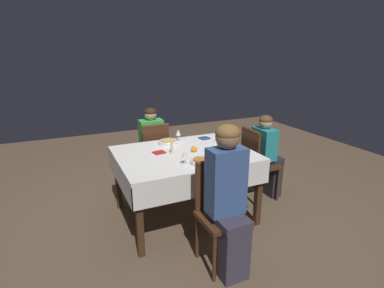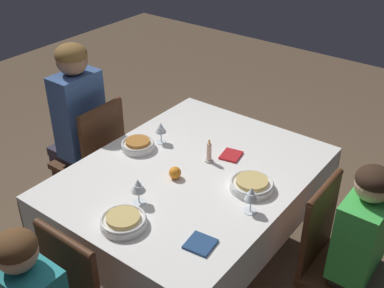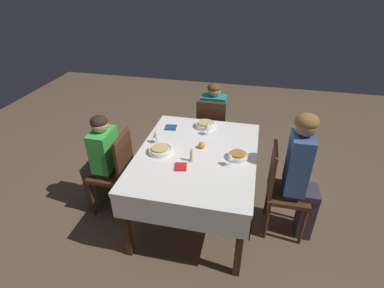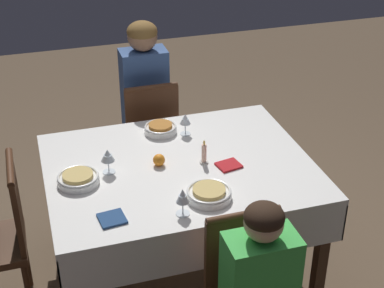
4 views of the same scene
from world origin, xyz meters
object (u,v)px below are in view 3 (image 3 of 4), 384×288
(dining_table, at_px, (197,161))
(candle_centerpiece, at_px, (191,156))
(chair_east, at_px, (212,128))
(wine_glass_east, at_px, (208,126))
(chair_south, at_px, (282,187))
(wine_glass_south, at_px, (230,157))
(orange_fruit, at_px, (202,145))
(napkin_red_folded, at_px, (181,167))
(bowl_east, at_px, (205,124))
(napkin_spare_side, at_px, (171,127))
(person_child_green, at_px, (101,160))
(bowl_north, at_px, (160,150))
(chair_north, at_px, (116,169))
(bowl_south, at_px, (238,155))
(person_child_teal, at_px, (214,118))
(person_adult_denim, at_px, (302,171))
(wine_glass_north, at_px, (156,134))

(dining_table, relative_size, candle_centerpiece, 10.14)
(chair_east, bearing_deg, wine_glass_east, 94.32)
(chair_south, relative_size, wine_glass_south, 7.04)
(orange_fruit, xyz_separation_m, napkin_red_folded, (-0.35, 0.12, -0.03))
(candle_centerpiece, bearing_deg, bowl_east, 0.05)
(napkin_red_folded, relative_size, napkin_spare_side, 1.04)
(dining_table, height_order, wine_glass_south, wine_glass_south)
(person_child_green, height_order, bowl_north, person_child_green)
(orange_fruit, bearing_deg, person_child_green, 101.13)
(chair_north, bearing_deg, bowl_south, 94.69)
(napkin_red_folded, bearing_deg, person_child_teal, -3.42)
(chair_north, relative_size, bowl_south, 4.83)
(chair_north, bearing_deg, napkin_red_folded, 77.56)
(orange_fruit, bearing_deg, wine_glass_south, -128.54)
(wine_glass_south, height_order, wine_glass_east, wine_glass_east)
(chair_east, height_order, napkin_spare_side, chair_east)
(person_adult_denim, distance_m, bowl_south, 0.58)
(wine_glass_south, bearing_deg, person_child_green, 88.36)
(chair_north, distance_m, chair_east, 1.32)
(person_child_teal, relative_size, orange_fruit, 16.42)
(chair_south, relative_size, bowl_east, 4.28)
(chair_east, bearing_deg, dining_table, 90.54)
(chair_east, height_order, bowl_south, chair_east)
(wine_glass_east, bearing_deg, napkin_red_folded, 168.52)
(chair_south, height_order, bowl_north, chair_south)
(bowl_east, relative_size, candle_centerpiece, 1.54)
(wine_glass_east, bearing_deg, chair_north, 118.81)
(chair_east, distance_m, napkin_red_folded, 1.24)
(person_child_green, bearing_deg, person_child_teal, 141.74)
(chair_north, relative_size, napkin_spare_side, 6.92)
(wine_glass_east, bearing_deg, bowl_east, 18.92)
(chair_north, bearing_deg, bowl_north, 94.41)
(chair_north, relative_size, chair_east, 1.00)
(bowl_south, relative_size, bowl_north, 0.85)
(wine_glass_south, relative_size, orange_fruit, 2.01)
(chair_north, relative_size, candle_centerpiece, 6.61)
(dining_table, xyz_separation_m, wine_glass_east, (0.37, -0.04, 0.18))
(chair_east, relative_size, wine_glass_north, 6.57)
(wine_glass_south, relative_size, wine_glass_east, 0.95)
(wine_glass_east, relative_size, orange_fruit, 2.12)
(chair_south, bearing_deg, chair_north, 92.56)
(wine_glass_south, bearing_deg, wine_glass_east, 29.50)
(bowl_east, bearing_deg, wine_glass_east, -161.08)
(person_adult_denim, bearing_deg, wine_glass_north, 84.93)
(person_adult_denim, bearing_deg, bowl_south, 87.47)
(candle_centerpiece, bearing_deg, chair_east, -0.62)
(bowl_east, bearing_deg, chair_east, -1.68)
(chair_north, bearing_deg, bowl_east, 128.69)
(person_child_teal, xyz_separation_m, orange_fruit, (-1.01, -0.04, 0.20))
(dining_table, height_order, napkin_red_folded, napkin_red_folded)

